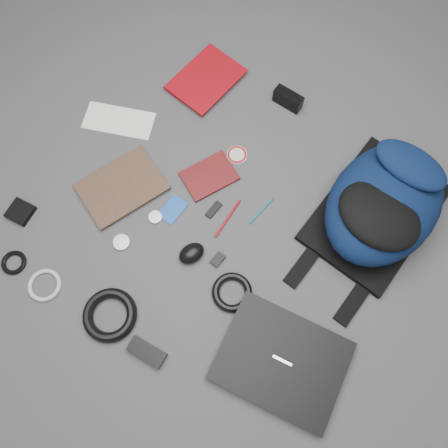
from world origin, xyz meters
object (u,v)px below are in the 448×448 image
Objects in this scene: dvd_case at (209,176)px; laptop at (281,361)px; comic_book at (108,165)px; textbook_red at (187,66)px; compact_camera at (288,99)px; power_brick at (147,352)px; backpack at (384,203)px; mouse at (192,253)px; pouch at (20,212)px.

laptop is at bearing -10.05° from dvd_case.
laptop is 2.06× the size of dvd_case.
laptop is at bearing 7.37° from comic_book.
laptop is 0.85m from comic_book.
compact_camera reaches higher than textbook_red.
laptop reaches higher than power_brick.
comic_book is (0.03, -0.48, -0.00)m from textbook_red.
textbook_red is 1.02m from power_brick.
backpack is 5.87× the size of mouse.
mouse is (0.42, -0.08, 0.01)m from comic_book.
power_brick is (0.50, -0.39, 0.00)m from comic_book.
mouse is (0.46, -0.56, 0.01)m from textbook_red.
laptop reaches higher than pouch.
mouse is (0.07, -0.65, -0.01)m from compact_camera.
power_brick reaches higher than comic_book.
comic_book reaches higher than dvd_case.
pouch is (-0.48, -0.87, -0.02)m from compact_camera.
power_brick is at bearing -82.57° from compact_camera.
textbook_red is 0.40m from compact_camera.
laptop is 0.64m from dvd_case.
comic_book reaches higher than pouch.
mouse is 0.75× the size of power_brick.
backpack is 1.40× the size of laptop.
pouch is at bearing -142.16° from backpack.
compact_camera reaches higher than comic_book.
textbook_red is at bearing 114.35° from power_brick.
textbook_red reaches higher than comic_book.
backpack is at bearing 44.65° from comic_book.
backpack is 4.70× the size of compact_camera.
dvd_case is 1.63× the size of compact_camera.
comic_book is 0.32m from pouch.
compact_camera is (0.05, 0.40, 0.02)m from dvd_case.
backpack is 0.57m from laptop.
power_brick is at bearing -47.21° from dvd_case.
dvd_case is at bearing 48.19° from pouch.
mouse reaches higher than power_brick.
comic_book is (-0.82, -0.38, -0.09)m from backpack.
power_brick is at bearing -110.65° from backpack.
power_brick reaches higher than dvd_case.
laptop is at bearing -33.04° from textbook_red.
mouse is at bearing -40.81° from dvd_case.
laptop is 0.40m from power_brick.
pouch is (-0.94, -0.68, -0.09)m from backpack.
dvd_case is 2.30× the size of pouch.
dvd_case is 2.03× the size of mouse.
dvd_case is (-0.53, 0.35, -0.01)m from laptop.
compact_camera is (-0.48, 0.75, 0.01)m from laptop.
pouch is at bearing -119.65° from compact_camera.
textbook_red is at bearing 175.40° from backpack.
dvd_case is (0.34, -0.31, -0.01)m from textbook_red.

